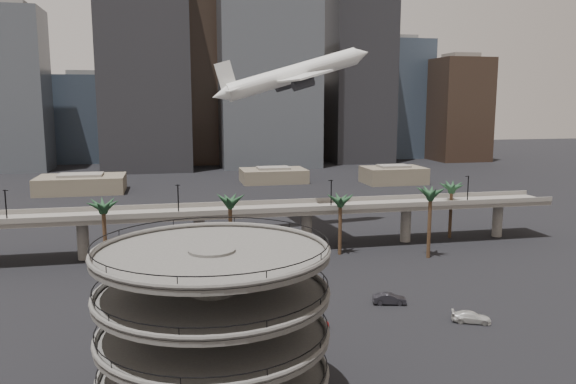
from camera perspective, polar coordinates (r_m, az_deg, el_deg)
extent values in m
plane|color=black|center=(64.80, 4.43, -18.27)|extent=(700.00, 700.00, 0.00)
cylinder|color=#4A4845|center=(55.63, -7.56, -14.02)|extent=(4.40, 4.40, 16.50)
cylinder|color=#4A4845|center=(57.42, -7.47, -17.90)|extent=(22.00, 22.00, 0.45)
torus|color=#4A4845|center=(57.20, -7.48, -17.48)|extent=(22.20, 22.20, 0.50)
torus|color=black|center=(56.85, -7.50, -16.76)|extent=(21.80, 21.80, 0.10)
cylinder|color=#4A4845|center=(55.72, -7.56, -14.23)|extent=(22.00, 22.00, 0.45)
torus|color=#4A4845|center=(55.53, -7.57, -13.78)|extent=(22.20, 22.20, 0.50)
torus|color=black|center=(55.23, -7.59, -13.02)|extent=(21.80, 21.80, 0.10)
cylinder|color=#4A4845|center=(54.26, -7.65, -10.35)|extent=(22.00, 22.00, 0.45)
torus|color=#4A4845|center=(54.10, -7.66, -9.88)|extent=(22.20, 22.20, 0.50)
torus|color=black|center=(53.85, -7.68, -9.07)|extent=(21.80, 21.80, 0.10)
cylinder|color=#4A4845|center=(53.07, -7.74, -6.27)|extent=(22.00, 22.00, 0.45)
torus|color=#4A4845|center=(52.94, -7.75, -5.78)|extent=(22.20, 22.20, 0.50)
torus|color=black|center=(52.74, -7.77, -4.94)|extent=(21.80, 21.80, 0.10)
cube|color=#69655D|center=(113.43, -3.48, -1.97)|extent=(130.00, 9.00, 0.90)
cube|color=#69655D|center=(108.89, -3.13, -1.95)|extent=(130.00, 0.30, 1.00)
cube|color=#69655D|center=(117.64, -3.82, -1.12)|extent=(130.00, 0.30, 1.00)
cylinder|color=#69655D|center=(114.23, -20.11, -4.59)|extent=(2.20, 2.20, 8.00)
cylinder|color=#69655D|center=(113.22, -8.99, -4.26)|extent=(2.20, 2.20, 8.00)
cylinder|color=#69655D|center=(116.43, 1.91, -3.78)|extent=(2.20, 2.20, 8.00)
cylinder|color=#69655D|center=(123.55, 11.87, -3.21)|extent=(2.20, 2.20, 8.00)
cylinder|color=#69655D|center=(133.93, 20.51, -2.65)|extent=(2.20, 2.20, 8.00)
cylinder|color=black|center=(111.24, -26.73, -1.32)|extent=(0.24, 0.24, 6.00)
cylinder|color=black|center=(107.62, -11.09, -0.83)|extent=(0.24, 0.24, 6.00)
cylinder|color=black|center=(112.20, 4.41, -0.28)|extent=(0.24, 0.24, 6.00)
cylinder|color=black|center=(124.08, 17.80, 0.21)|extent=(0.24, 0.24, 6.00)
cylinder|color=#4C3520|center=(102.41, -5.86, -4.31)|extent=(0.70, 0.70, 12.15)
ellipsoid|color=#1B3C23|center=(101.11, -5.92, -0.74)|extent=(4.40, 4.40, 2.00)
cylinder|color=#4C3520|center=(110.85, 5.31, -3.62)|extent=(0.70, 0.70, 10.80)
ellipsoid|color=#1B3C23|center=(109.72, 5.35, -0.67)|extent=(4.40, 4.40, 2.00)
cylinder|color=#4C3520|center=(111.13, 14.16, -3.36)|extent=(0.70, 0.70, 12.60)
ellipsoid|color=#1B3C23|center=(109.91, 14.30, 0.06)|extent=(4.40, 4.40, 2.00)
cylinder|color=#4C3520|center=(128.88, 16.19, -2.05)|extent=(0.70, 0.70, 11.25)
ellipsoid|color=#1B3C23|center=(127.88, 16.31, 0.60)|extent=(4.40, 4.40, 2.00)
cylinder|color=#4C3520|center=(104.44, -18.10, -4.58)|extent=(0.70, 0.70, 11.70)
ellipsoid|color=#1B3C23|center=(103.19, -18.27, -1.21)|extent=(4.40, 4.40, 2.00)
cube|color=brown|center=(198.92, -20.25, 0.75)|extent=(28.00, 18.00, 5.50)
cube|color=#69655D|center=(198.51, -20.30, 1.65)|extent=(14.00, 9.00, 0.80)
cube|color=brown|center=(210.45, -1.50, 1.68)|extent=(24.00, 16.00, 5.00)
cube|color=#69655D|center=(210.10, -1.50, 2.46)|extent=(12.00, 8.00, 0.80)
cube|color=brown|center=(211.36, 10.66, 1.69)|extent=(22.00, 15.00, 6.00)
cube|color=#69655D|center=(210.95, 10.68, 2.60)|extent=(11.00, 7.50, 0.80)
cube|color=#454B52|center=(272.52, -25.99, 9.25)|extent=(26.00, 24.00, 69.37)
cube|color=#69655D|center=(275.51, -26.54, 16.71)|extent=(14.30, 13.20, 2.40)
cube|color=#323F4E|center=(302.58, -19.62, 7.01)|extent=(30.00, 30.00, 42.69)
cube|color=#69655D|center=(302.79, -19.85, 11.27)|extent=(16.50, 16.50, 2.40)
cube|color=black|center=(255.89, -14.41, 13.14)|extent=(38.00, 30.00, 97.83)
cube|color=#2E2119|center=(281.07, -7.92, 11.13)|extent=(28.00, 26.00, 80.04)
cube|color=#454B52|center=(265.27, -2.08, 14.22)|extent=(45.00, 32.00, 106.72)
cube|color=gray|center=(303.85, 1.46, 7.03)|extent=(24.00, 24.00, 37.35)
cube|color=#69655D|center=(303.77, 1.48, 10.78)|extent=(13.20, 13.20, 2.40)
cube|color=black|center=(286.46, 7.26, 11.55)|extent=(30.00, 28.00, 84.49)
cube|color=#323F4E|center=(314.58, 10.70, 9.22)|extent=(34.00, 30.00, 62.26)
cube|color=#69655D|center=(316.37, 10.88, 15.08)|extent=(18.70, 16.50, 2.40)
cube|color=#2E2119|center=(303.00, 16.93, 7.98)|extent=(26.00, 26.00, 51.58)
cube|color=#69655D|center=(303.84, 17.17, 13.07)|extent=(14.30, 14.30, 2.40)
cube|color=gray|center=(317.22, -5.96, 6.75)|extent=(22.00, 22.00, 33.80)
cube|color=#69655D|center=(317.00, -6.01, 10.02)|extent=(12.10, 12.10, 2.40)
cylinder|color=silver|center=(128.52, 0.55, 11.90)|extent=(31.39, 7.38, 12.44)
cone|color=silver|center=(135.15, 7.43, 13.71)|extent=(5.27, 4.52, 4.93)
cone|color=silver|center=(123.97, -6.84, 9.75)|extent=(5.10, 4.06, 4.50)
cube|color=silver|center=(128.19, 0.17, 11.49)|extent=(10.68, 34.04, 2.37)
cube|color=silver|center=(124.41, -5.93, 10.24)|extent=(3.85, 11.38, 1.00)
cube|color=silver|center=(124.32, -6.34, 11.62)|extent=(5.13, 0.94, 6.88)
cylinder|color=#2A2A2F|center=(134.27, -0.29, 10.80)|extent=(5.33, 2.77, 3.43)
cylinder|color=#2A2A2F|center=(122.67, 1.54, 10.96)|extent=(5.33, 2.77, 3.43)
imported|color=red|center=(76.91, 2.65, -13.11)|extent=(4.39, 2.93, 1.39)
imported|color=black|center=(86.36, 10.27, -10.63)|extent=(5.23, 2.87, 1.63)
imported|color=#B4B3B0|center=(82.39, 18.12, -11.98)|extent=(5.61, 4.04, 1.51)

